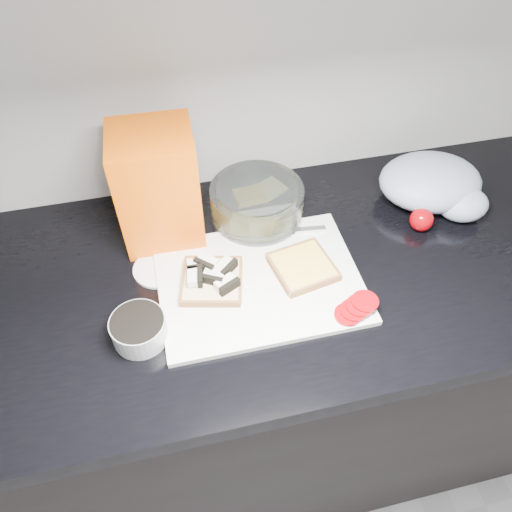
# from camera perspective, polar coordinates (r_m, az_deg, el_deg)

# --- Properties ---
(base_cabinet) EXTENTS (3.50, 0.60, 0.86)m
(base_cabinet) POSITION_cam_1_polar(r_m,az_deg,el_deg) (1.43, 2.84, -13.28)
(base_cabinet) COLOR black
(base_cabinet) RESTS_ON ground
(countertop) EXTENTS (3.50, 0.64, 0.04)m
(countertop) POSITION_cam_1_polar(r_m,az_deg,el_deg) (1.06, 3.75, -1.56)
(countertop) COLOR black
(countertop) RESTS_ON base_cabinet
(cutting_board) EXTENTS (0.40, 0.30, 0.01)m
(cutting_board) POSITION_cam_1_polar(r_m,az_deg,el_deg) (1.00, 0.39, -2.93)
(cutting_board) COLOR white
(cutting_board) RESTS_ON countertop
(bread_left) EXTENTS (0.15, 0.15, 0.04)m
(bread_left) POSITION_cam_1_polar(r_m,az_deg,el_deg) (0.99, -5.10, -2.61)
(bread_left) COLOR beige
(bread_left) RESTS_ON cutting_board
(bread_right) EXTENTS (0.14, 0.14, 0.02)m
(bread_right) POSITION_cam_1_polar(r_m,az_deg,el_deg) (1.01, 5.38, -1.24)
(bread_right) COLOR beige
(bread_right) RESTS_ON cutting_board
(tomato_slices) EXTENTS (0.10, 0.08, 0.02)m
(tomato_slices) POSITION_cam_1_polar(r_m,az_deg,el_deg) (0.96, 11.40, -5.85)
(tomato_slices) COLOR #950309
(tomato_slices) RESTS_ON cutting_board
(knife) EXTENTS (0.21, 0.04, 0.01)m
(knife) POSITION_cam_1_polar(r_m,az_deg,el_deg) (1.08, 3.94, 2.78)
(knife) COLOR silver
(knife) RESTS_ON cutting_board
(seed_tub) EXTENTS (0.10, 0.10, 0.05)m
(seed_tub) POSITION_cam_1_polar(r_m,az_deg,el_deg) (0.93, -13.25, -8.03)
(seed_tub) COLOR #9BA0A0
(seed_tub) RESTS_ON countertop
(tub_lid) EXTENTS (0.13, 0.13, 0.01)m
(tub_lid) POSITION_cam_1_polar(r_m,az_deg,el_deg) (1.04, -11.08, -1.43)
(tub_lid) COLOR silver
(tub_lid) RESTS_ON countertop
(glass_bowl) EXTENTS (0.20, 0.20, 0.09)m
(glass_bowl) POSITION_cam_1_polar(r_m,az_deg,el_deg) (1.10, 0.09, 5.96)
(glass_bowl) COLOR silver
(glass_bowl) RESTS_ON countertop
(bread_bag) EXTENTS (0.17, 0.16, 0.25)m
(bread_bag) POSITION_cam_1_polar(r_m,az_deg,el_deg) (1.03, -11.13, 7.69)
(bread_bag) COLOR #E84E03
(bread_bag) RESTS_ON countertop
(steel_canister) EXTENTS (0.09, 0.09, 0.20)m
(steel_canister) POSITION_cam_1_polar(r_m,az_deg,el_deg) (1.10, -10.23, 9.02)
(steel_canister) COLOR #A9AAAE
(steel_canister) RESTS_ON countertop
(grocery_bag) EXTENTS (0.25, 0.23, 0.10)m
(grocery_bag) POSITION_cam_1_polar(r_m,az_deg,el_deg) (1.21, 19.74, 7.67)
(grocery_bag) COLOR #99A9BD
(grocery_bag) RESTS_ON countertop
(whole_tomatoes) EXTENTS (0.05, 0.05, 0.05)m
(whole_tomatoes) POSITION_cam_1_polar(r_m,az_deg,el_deg) (1.15, 18.39, 3.96)
(whole_tomatoes) COLOR #950309
(whole_tomatoes) RESTS_ON countertop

